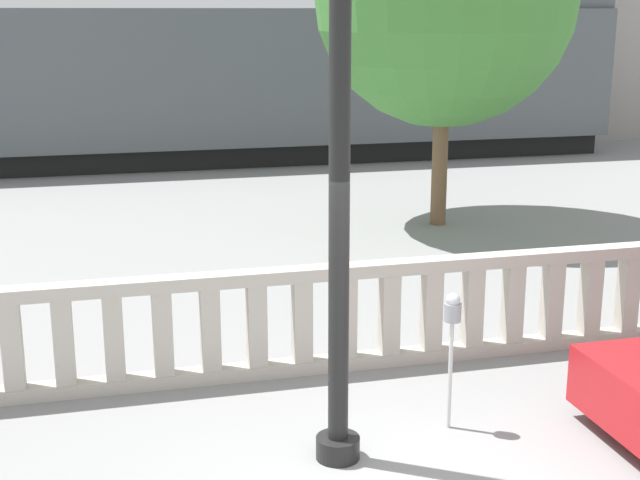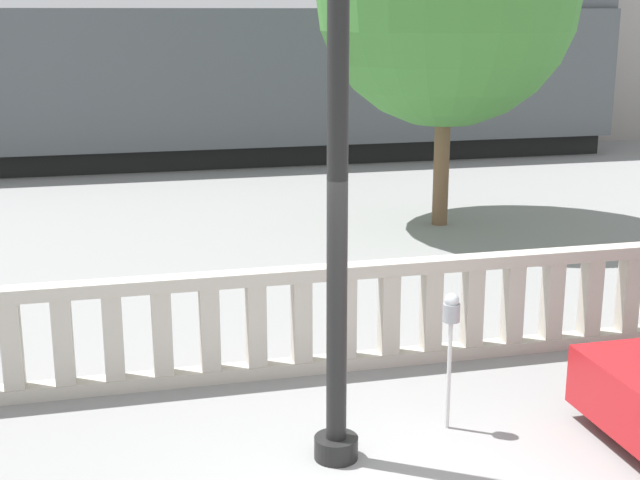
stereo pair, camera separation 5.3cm
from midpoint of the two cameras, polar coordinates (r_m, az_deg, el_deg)
The scene contains 4 objects.
balustrade at distance 9.72m, azimuth 0.40°, elevation -5.07°, with size 15.97×0.24×1.19m.
lamppost at distance 7.20m, azimuth 1.36°, elevation 8.88°, with size 0.39×0.39×6.12m.
parking_meter at distance 8.33m, azimuth 8.56°, elevation -5.18°, with size 0.16×0.16×1.34m.
train_near at distance 23.52m, azimuth -4.59°, elevation 10.03°, with size 19.94×2.91×4.51m.
Camera 2 is at (-2.25, -5.77, 3.84)m, focal length 50.00 mm.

